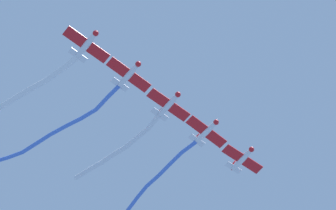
# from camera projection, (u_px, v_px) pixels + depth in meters

# --- Properties ---
(airplane_lead) EXTENTS (6.04, 7.38, 1.93)m
(airplane_lead) POSITION_uv_depth(u_px,v_px,m) (87.00, 45.00, 90.77)
(airplane_lead) COLOR white
(smoke_trail_lead) EXTENTS (13.18, 15.69, 2.43)m
(smoke_trail_lead) POSITION_uv_depth(u_px,v_px,m) (31.00, 88.00, 95.13)
(smoke_trail_lead) COLOR white
(airplane_left_wing) EXTENTS (6.07, 7.35, 1.93)m
(airplane_left_wing) POSITION_uv_depth(u_px,v_px,m) (129.00, 75.00, 93.57)
(airplane_left_wing) COLOR white
(smoke_trail_left_wing) EXTENTS (19.72, 23.95, 2.79)m
(smoke_trail_left_wing) POSITION_uv_depth(u_px,v_px,m) (50.00, 133.00, 100.26)
(smoke_trail_left_wing) COLOR #4C75DB
(airplane_right_wing) EXTENTS (6.02, 7.40, 1.93)m
(airplane_right_wing) POSITION_uv_depth(u_px,v_px,m) (169.00, 105.00, 95.84)
(airplane_right_wing) COLOR white
(smoke_trail_right_wing) EXTENTS (15.27, 13.59, 2.20)m
(smoke_trail_right_wing) POSITION_uv_depth(u_px,v_px,m) (118.00, 150.00, 100.87)
(smoke_trail_right_wing) COLOR white
(airplane_slot) EXTENTS (6.10, 7.30, 1.93)m
(airplane_slot) POSITION_uv_depth(u_px,v_px,m) (206.00, 132.00, 98.64)
(airplane_slot) COLOR white
(smoke_trail_slot) EXTENTS (24.47, 15.19, 1.29)m
(smoke_trail_slot) POSITION_uv_depth(u_px,v_px,m) (143.00, 194.00, 105.11)
(smoke_trail_slot) COLOR #4C75DB
(airplane_trail) EXTENTS (5.94, 7.48, 1.93)m
(airplane_trail) POSITION_uv_depth(u_px,v_px,m) (242.00, 159.00, 100.92)
(airplane_trail) COLOR white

